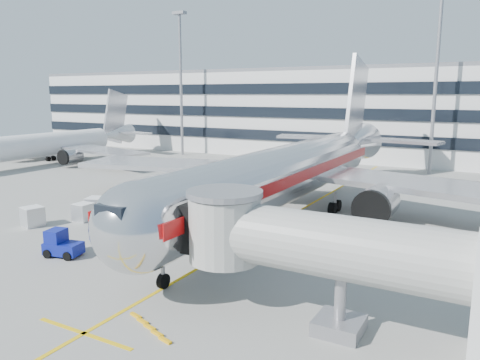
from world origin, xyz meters
The scene contains 15 objects.
ground centered at (0.00, 0.00, 0.00)m, with size 180.00×180.00×0.00m, color gray.
lead_in_line centered at (0.00, 10.00, 0.01)m, with size 0.25×70.00×0.01m, color #DFB00B.
stop_bar centered at (0.00, -14.00, 0.01)m, with size 6.00×0.25×0.01m, color #DFB00B.
main_jet centered at (0.00, 11.72, 4.23)m, with size 50.95×48.70×16.06m.
jet_bridge centered at (12.18, -8.00, 3.87)m, with size 17.80×4.50×7.00m.
terminal centered at (0.00, 57.95, 7.80)m, with size 150.00×24.25×15.60m.
light_mast_west centered at (-35.00, 42.00, 14.88)m, with size 2.40×1.20×25.45m.
light_mast_centre centered at (8.00, 42.00, 14.88)m, with size 2.40×1.20×25.45m.
second_jet centered at (-47.18, 22.80, 3.18)m, with size 38.21×36.52×12.04m.
belt_loader centered at (-5.01, -0.26, 0.60)m, with size 4.50×3.07×2.13m.
baggage_tug centered at (-9.67, -7.07, 0.82)m, with size 2.76×2.06×1.88m.
cargo_container_left centered at (-17.94, -3.06, 0.84)m, with size 1.90×1.90×1.67m.
cargo_container_right centered at (-15.85, 2.19, 0.86)m, with size 2.07×2.07×1.72m.
cargo_container_front centered at (-15.46, 0.27, 0.80)m, with size 1.49×1.49×1.58m.
ramp_worker centered at (-11.70, -0.41, 0.80)m, with size 0.58×0.38×1.59m, color #94EF19.
Camera 1 is at (16.38, -28.22, 11.16)m, focal length 35.00 mm.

